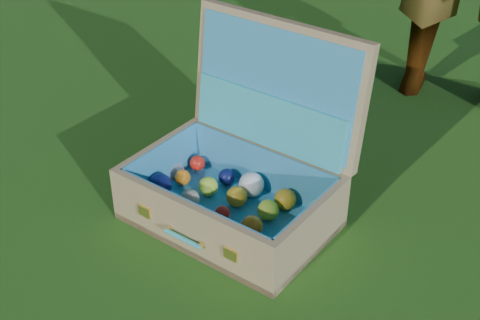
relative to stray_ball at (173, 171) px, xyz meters
The scene contains 3 objects.
ground 0.39m from the stray_ball, ahead, with size 60.00×60.00×0.00m, color #215114.
stray_ball is the anchor object (origin of this frame).
suitcase 0.29m from the stray_ball, ahead, with size 0.64×0.56×0.53m.
Camera 1 is at (0.47, -1.46, 1.18)m, focal length 50.00 mm.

